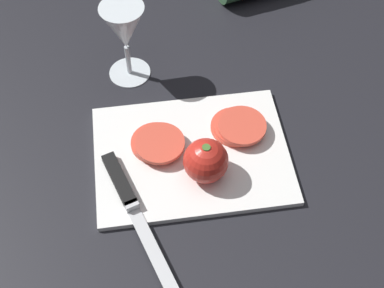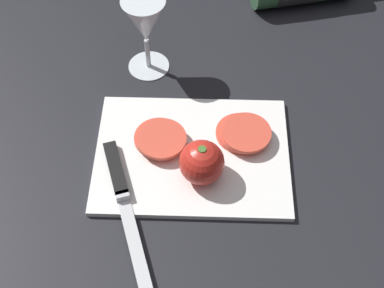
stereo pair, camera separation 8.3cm
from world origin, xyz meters
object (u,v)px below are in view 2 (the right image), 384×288
at_px(whole_tomato, 202,162).
at_px(tomato_slice_stack_far, 243,133).
at_px(wine_glass, 145,24).
at_px(knife, 120,187).
at_px(tomato_slice_stack_near, 160,138).

relative_size(whole_tomato, tomato_slice_stack_far, 0.79).
distance_m(wine_glass, knife, 0.28).
bearing_deg(tomato_slice_stack_near, tomato_slice_stack_far, 6.37).
xyz_separation_m(knife, tomato_slice_stack_far, (0.19, 0.11, 0.00)).
distance_m(knife, tomato_slice_stack_near, 0.11).
bearing_deg(tomato_slice_stack_near, knife, -121.12).
height_order(wine_glass, tomato_slice_stack_near, wine_glass).
bearing_deg(tomato_slice_stack_near, whole_tomato, -42.25).
bearing_deg(knife, wine_glass, 157.21).
bearing_deg(wine_glass, knife, -94.60).
bearing_deg(tomato_slice_stack_far, wine_glass, 135.61).
bearing_deg(knife, tomato_slice_stack_far, 101.04).
height_order(wine_glass, tomato_slice_stack_far, wine_glass).
bearing_deg(tomato_slice_stack_far, knife, -150.77).
bearing_deg(tomato_slice_stack_far, whole_tomato, -130.90).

